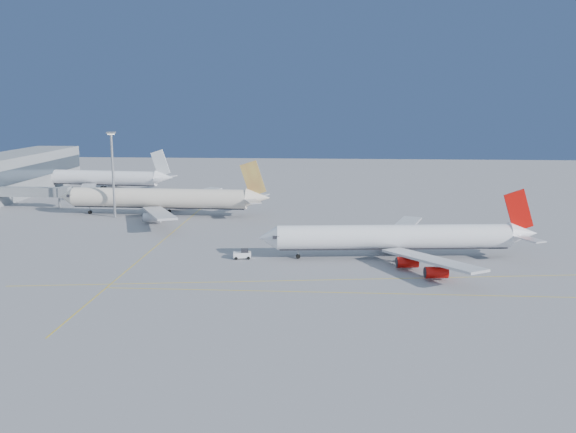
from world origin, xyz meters
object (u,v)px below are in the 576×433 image
Objects in this scene: pushback_tug at (243,254)px; light_mast at (113,167)px; airliner_virgin at (400,237)px; airliner_etihad at (164,199)px; airliner_third at (99,178)px.

pushback_tug is 66.69m from light_mast.
pushback_tug is (-34.83, -3.24, -3.64)m from airliner_virgin.
airliner_virgin is at bearing -34.00° from airliner_etihad.
airliner_etihad reaches higher than airliner_virgin.
pushback_tug is at bearing -49.47° from airliner_third.
airliner_third reaches higher than airliner_virgin.
light_mast is at bearing -59.57° from airliner_third.
airliner_etihad is 60.14m from pushback_tug.
pushback_tug is at bearing -46.27° from light_mast.
light_mast reaches higher than airliner_etihad.
pushback_tug is at bearing -56.65° from airliner_etihad.
airliner_virgin is at bearing -28.77° from light_mast.
airliner_etihad reaches higher than airliner_third.
airliner_etihad is 2.58× the size of light_mast.
pushback_tug is at bearing 179.32° from airliner_virgin.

